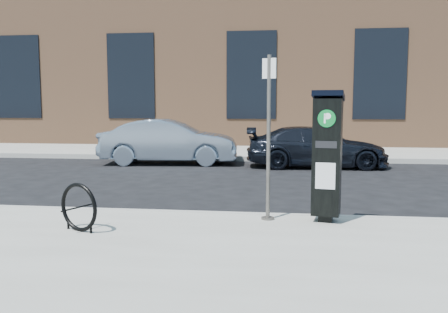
% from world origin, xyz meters
% --- Properties ---
extents(ground, '(120.00, 120.00, 0.00)m').
position_xyz_m(ground, '(0.00, 0.00, 0.00)').
color(ground, black).
rests_on(ground, ground).
extents(sidewalk_far, '(60.00, 12.00, 0.15)m').
position_xyz_m(sidewalk_far, '(0.00, 14.00, 0.07)').
color(sidewalk_far, gray).
rests_on(sidewalk_far, ground).
extents(curb_near, '(60.00, 0.12, 0.16)m').
position_xyz_m(curb_near, '(0.00, -0.02, 0.07)').
color(curb_near, '#9E9B93').
rests_on(curb_near, ground).
extents(curb_far, '(60.00, 0.12, 0.16)m').
position_xyz_m(curb_far, '(0.00, 8.02, 0.07)').
color(curb_far, '#9E9B93').
rests_on(curb_far, ground).
extents(building, '(28.00, 10.05, 8.25)m').
position_xyz_m(building, '(-0.00, 17.00, 4.15)').
color(building, '#8F6041').
rests_on(building, ground).
extents(parking_kiosk, '(0.50, 0.46, 1.88)m').
position_xyz_m(parking_kiosk, '(1.96, -0.37, 1.12)').
color(parking_kiosk, black).
rests_on(parking_kiosk, sidewalk_near).
extents(sign_pole, '(0.20, 0.19, 2.39)m').
position_xyz_m(sign_pole, '(1.13, -0.37, 1.34)').
color(sign_pole, '#514B47').
rests_on(sign_pole, sidewalk_near).
extents(bike_rack, '(0.62, 0.31, 0.66)m').
position_xyz_m(bike_rack, '(-1.35, -1.35, 0.47)').
color(bike_rack, black).
rests_on(bike_rack, sidewalk_near).
extents(car_silver, '(4.29, 1.83, 1.38)m').
position_xyz_m(car_silver, '(-2.18, 7.01, 0.69)').
color(car_silver, gray).
rests_on(car_silver, ground).
extents(car_dark, '(4.18, 1.90, 1.19)m').
position_xyz_m(car_dark, '(2.29, 6.81, 0.59)').
color(car_dark, black).
rests_on(car_dark, ground).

